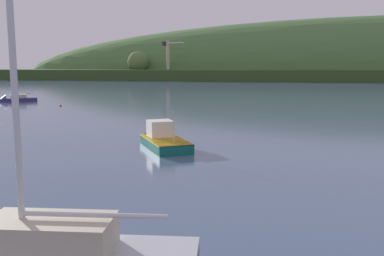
{
  "coord_description": "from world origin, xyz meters",
  "views": [
    {
      "loc": [
        6.2,
        6.91,
        6.21
      ],
      "look_at": [
        -2.63,
        41.56,
        1.14
      ],
      "focal_mm": 40.53,
      "sensor_mm": 36.0,
      "label": 1
    }
  ],
  "objects_px": {
    "fishing_boat_moored": "(162,142)",
    "sailboat_midwater_white": "(14,100)",
    "dockside_crane": "(168,62)",
    "mooring_buoy_midchannel": "(60,106)"
  },
  "relations": [
    {
      "from": "fishing_boat_moored",
      "to": "sailboat_midwater_white",
      "type": "bearing_deg",
      "value": 14.42
    },
    {
      "from": "sailboat_midwater_white",
      "to": "dockside_crane",
      "type": "bearing_deg",
      "value": -127.49
    },
    {
      "from": "mooring_buoy_midchannel",
      "to": "fishing_boat_moored",
      "type": "bearing_deg",
      "value": -47.83
    },
    {
      "from": "sailboat_midwater_white",
      "to": "fishing_boat_moored",
      "type": "relative_size",
      "value": 1.48
    },
    {
      "from": "mooring_buoy_midchannel",
      "to": "sailboat_midwater_white",
      "type": "bearing_deg",
      "value": 155.4
    },
    {
      "from": "sailboat_midwater_white",
      "to": "fishing_boat_moored",
      "type": "xyz_separation_m",
      "value": [
        39.59,
        -35.42,
        0.19
      ]
    },
    {
      "from": "fishing_boat_moored",
      "to": "mooring_buoy_midchannel",
      "type": "bearing_deg",
      "value": 8.41
    },
    {
      "from": "dockside_crane",
      "to": "fishing_boat_moored",
      "type": "xyz_separation_m",
      "value": [
        50.87,
        -164.23,
        -8.16
      ]
    },
    {
      "from": "sailboat_midwater_white",
      "to": "mooring_buoy_midchannel",
      "type": "distance_m",
      "value": 14.11
    },
    {
      "from": "dockside_crane",
      "to": "mooring_buoy_midchannel",
      "type": "xyz_separation_m",
      "value": [
        24.1,
        -134.68,
        -8.57
      ]
    }
  ]
}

